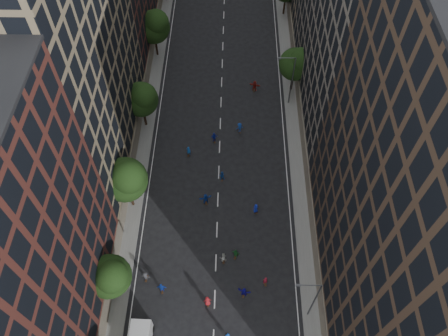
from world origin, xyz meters
name	(u,v)px	position (x,y,z in m)	size (l,w,h in m)	color
ground	(220,126)	(0.00, 40.00, 0.00)	(240.00, 240.00, 0.00)	black
sidewalk_left	(147,89)	(-12.00, 47.50, 0.07)	(4.00, 105.00, 0.15)	slate
sidewalk_right	(296,91)	(12.00, 47.50, 0.07)	(4.00, 105.00, 0.15)	slate
bldg_left_b	(51,58)	(-19.00, 35.00, 17.00)	(14.00, 26.00, 34.00)	#7F6E53
bldg_right_a	(438,214)	(19.00, 15.00, 18.00)	(14.00, 30.00, 36.00)	#412F22
bldg_right_b	(372,17)	(19.00, 44.00, 16.50)	(14.00, 28.00, 33.00)	#665E54
tree_left_1	(110,276)	(-11.02, 13.86, 5.55)	(4.80, 4.80, 8.21)	black
tree_left_2	(126,179)	(-10.99, 25.83, 6.36)	(5.60, 5.60, 9.45)	black
tree_left_3	(142,98)	(-11.02, 39.85, 5.82)	(5.00, 5.00, 8.58)	black
tree_left_4	(154,26)	(-11.00, 55.84, 6.10)	(5.40, 5.40, 9.08)	black
tree_right_a	(297,63)	(11.38, 47.85, 5.63)	(5.00, 5.00, 8.39)	black
streetlamp_near	(313,299)	(10.37, 12.00, 5.17)	(2.64, 0.22, 9.06)	#595B60
streetlamp_far	(291,78)	(10.37, 45.00, 5.17)	(2.64, 0.22, 9.06)	#595B60
skater_1	(228,336)	(1.55, 9.22, 0.78)	(0.57, 0.37, 1.55)	blue
skater_4	(162,288)	(-6.15, 14.40, 0.92)	(1.08, 0.45, 1.85)	#1539B0
skater_5	(244,292)	(3.38, 14.11, 0.83)	(1.54, 0.49, 1.66)	#1913A1
skater_6	(207,301)	(-0.79, 12.97, 0.89)	(0.87, 0.56, 1.78)	#AD1C23
skater_7	(265,281)	(5.87, 15.55, 0.78)	(0.57, 0.37, 1.56)	#AD1C34
skater_8	(223,258)	(0.88, 18.30, 0.88)	(0.86, 0.67, 1.77)	#B3B2AE
skater_9	(146,276)	(-8.19, 15.79, 0.79)	(1.02, 0.59, 1.58)	#3B3B40
skater_10	(236,254)	(2.41, 18.82, 0.89)	(1.05, 0.44, 1.79)	#1E652C
skater_11	(206,199)	(-1.59, 26.55, 0.90)	(1.67, 0.53, 1.80)	#12339A
skater_12	(256,208)	(4.99, 25.28, 0.79)	(0.77, 0.50, 1.58)	#1729BE
skater_13	(189,151)	(-4.37, 34.47, 0.86)	(0.63, 0.41, 1.72)	blue
skater_14	(222,176)	(0.47, 30.36, 0.77)	(0.75, 0.59, 1.55)	#124099
skater_15	(240,128)	(2.89, 38.96, 0.85)	(1.10, 0.63, 1.70)	#13399C
skater_16	(214,137)	(-0.80, 37.03, 0.88)	(1.03, 0.43, 1.76)	#13229E
skater_17	(255,86)	(5.31, 47.67, 0.95)	(1.77, 0.56, 1.91)	maroon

